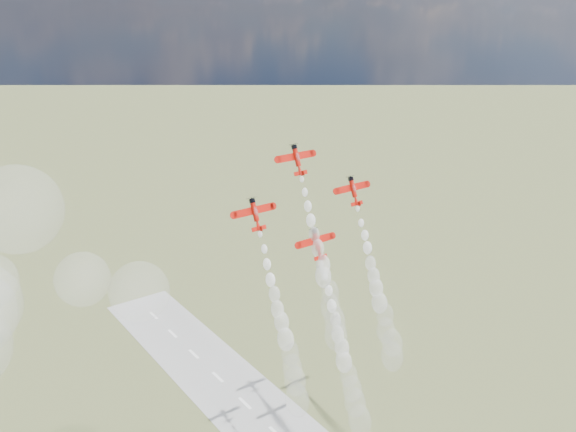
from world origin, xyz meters
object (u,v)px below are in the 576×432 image
(plane_lead, at_px, (297,159))
(plane_right, at_px, (353,190))
(plane_slot, at_px, (317,243))
(plane_left, at_px, (255,214))

(plane_lead, xyz_separation_m, plane_right, (15.94, -4.39, -10.26))
(plane_lead, height_order, plane_slot, plane_lead)
(plane_left, xyz_separation_m, plane_right, (31.88, 0.00, 0.00))
(plane_left, height_order, plane_slot, plane_left)
(plane_lead, bearing_deg, plane_left, -164.59)
(plane_right, distance_m, plane_slot, 19.46)
(plane_left, xyz_separation_m, plane_slot, (15.94, -4.39, -10.26))
(plane_left, bearing_deg, plane_right, 0.00)
(plane_lead, xyz_separation_m, plane_slot, (0.00, -8.79, -20.52))
(plane_right, relative_size, plane_slot, 1.00)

